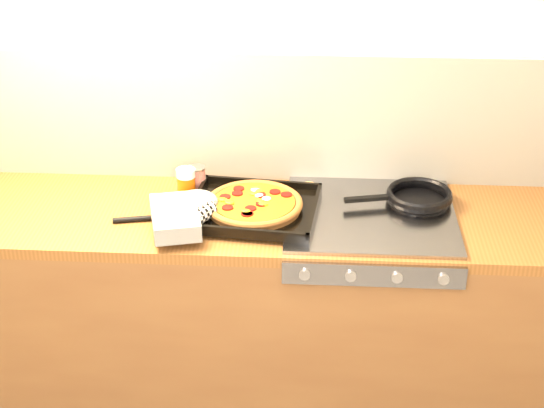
# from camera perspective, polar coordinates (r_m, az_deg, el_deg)

# --- Properties ---
(room_shell) EXTENTS (3.20, 3.20, 3.20)m
(room_shell) POSITION_cam_1_polar(r_m,az_deg,el_deg) (3.14, -1.49, 5.91)
(room_shell) COLOR white
(room_shell) RESTS_ON ground
(counter_run) EXTENTS (3.20, 0.62, 0.90)m
(counter_run) POSITION_cam_1_polar(r_m,az_deg,el_deg) (3.22, -1.76, -7.66)
(counter_run) COLOR brown
(counter_run) RESTS_ON ground
(stovetop) EXTENTS (0.60, 0.56, 0.02)m
(stovetop) POSITION_cam_1_polar(r_m,az_deg,el_deg) (2.98, 6.76, -0.78)
(stovetop) COLOR gray
(stovetop) RESTS_ON counter_run
(pizza_on_tray) EXTENTS (0.61, 0.50, 0.08)m
(pizza_on_tray) POSITION_cam_1_polar(r_m,az_deg,el_deg) (2.92, -2.71, -0.25)
(pizza_on_tray) COLOR black
(pizza_on_tray) RESTS_ON stovetop
(frying_pan) EXTENTS (0.42, 0.29, 0.04)m
(frying_pan) POSITION_cam_1_polar(r_m,az_deg,el_deg) (3.06, 9.94, 0.48)
(frying_pan) COLOR black
(frying_pan) RESTS_ON stovetop
(tomato_can) EXTENTS (0.08, 0.08, 0.10)m
(tomato_can) POSITION_cam_1_polar(r_m,az_deg,el_deg) (3.13, -5.18, 1.71)
(tomato_can) COLOR #97120C
(tomato_can) RESTS_ON counter_run
(juice_glass) EXTENTS (0.08, 0.08, 0.12)m
(juice_glass) POSITION_cam_1_polar(r_m,az_deg,el_deg) (3.08, -5.89, 1.41)
(juice_glass) COLOR orange
(juice_glass) RESTS_ON counter_run
(wooden_spoon) EXTENTS (0.30, 0.08, 0.02)m
(wooden_spoon) POSITION_cam_1_polar(r_m,az_deg,el_deg) (3.16, 0.87, 1.27)
(wooden_spoon) COLOR #9E7743
(wooden_spoon) RESTS_ON counter_run
(black_spatula) EXTENTS (0.29, 0.11, 0.02)m
(black_spatula) POSITION_cam_1_polar(r_m,az_deg,el_deg) (2.96, -7.98, -0.97)
(black_spatula) COLOR black
(black_spatula) RESTS_ON counter_run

